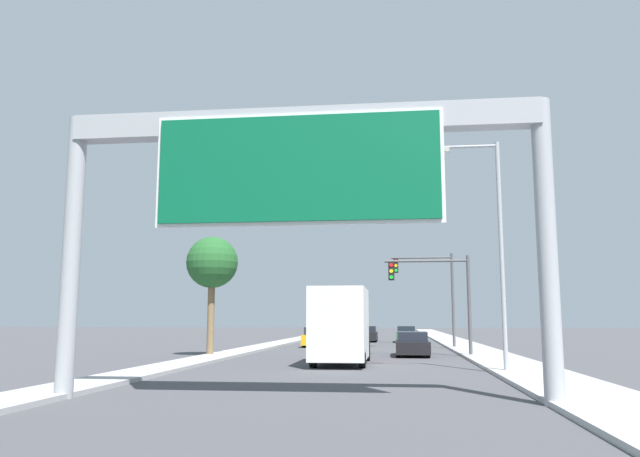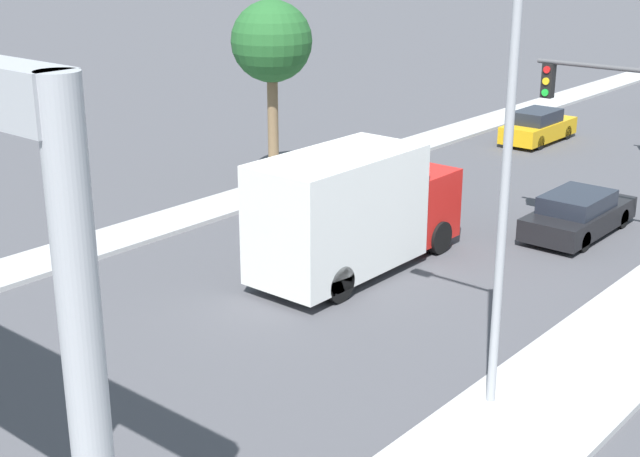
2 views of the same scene
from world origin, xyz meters
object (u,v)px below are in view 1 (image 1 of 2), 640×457
(car_mid_left, at_px, (406,335))
(sign_gantry, at_px, (298,173))
(car_far_center, at_px, (368,334))
(car_mid_center, at_px, (412,344))
(street_lamp_right, at_px, (493,235))
(traffic_light_near_intersection, at_px, (440,287))
(palm_tree_background, at_px, (212,264))
(traffic_light_mid_block, at_px, (434,284))
(car_near_right, at_px, (316,337))
(truck_box_primary, at_px, (341,326))

(car_mid_left, bearing_deg, sign_gantry, -94.80)
(car_far_center, bearing_deg, car_mid_center, -80.95)
(car_mid_center, xyz_separation_m, street_lamp_right, (3.05, -11.35, 4.82))
(street_lamp_right, bearing_deg, car_far_center, 101.11)
(car_far_center, height_order, traffic_light_near_intersection, traffic_light_near_intersection)
(sign_gantry, xyz_separation_m, palm_tree_background, (-7.98, 18.82, -0.76))
(traffic_light_mid_block, relative_size, palm_tree_background, 1.00)
(car_mid_left, relative_size, palm_tree_background, 0.69)
(street_lamp_right, bearing_deg, sign_gantry, -125.02)
(traffic_light_mid_block, bearing_deg, traffic_light_near_intersection, -91.52)
(sign_gantry, bearing_deg, car_near_right, 96.30)
(car_mid_left, height_order, palm_tree_background, palm_tree_background)
(truck_box_primary, distance_m, street_lamp_right, 8.61)
(car_near_right, height_order, street_lamp_right, street_lamp_right)
(truck_box_primary, bearing_deg, car_far_center, 90.00)
(car_near_right, distance_m, palm_tree_background, 14.37)
(traffic_light_near_intersection, bearing_deg, car_mid_left, 94.33)
(palm_tree_background, bearing_deg, car_mid_left, 63.36)
(traffic_light_near_intersection, height_order, palm_tree_background, palm_tree_background)
(car_mid_center, xyz_separation_m, car_mid_left, (-0.00, 21.01, 0.03))
(sign_gantry, distance_m, car_mid_center, 21.67)
(car_near_right, height_order, truck_box_primary, truck_box_primary)
(truck_box_primary, relative_size, street_lamp_right, 0.77)
(car_far_center, height_order, traffic_light_mid_block, traffic_light_mid_block)
(car_mid_left, xyz_separation_m, street_lamp_right, (3.05, -32.36, 4.80))
(palm_tree_background, bearing_deg, truck_box_primary, -33.52)
(car_mid_center, bearing_deg, traffic_light_near_intersection, -19.35)
(truck_box_primary, distance_m, traffic_light_mid_block, 17.67)
(car_mid_center, bearing_deg, traffic_light_mid_block, 78.61)
(palm_tree_background, bearing_deg, car_mid_center, 9.28)
(palm_tree_background, bearing_deg, car_near_right, 70.79)
(truck_box_primary, bearing_deg, car_mid_center, 63.96)
(traffic_light_mid_block, distance_m, palm_tree_background, 17.53)
(street_lamp_right, bearing_deg, traffic_light_mid_block, 93.16)
(car_near_right, bearing_deg, car_far_center, 72.33)
(car_near_right, xyz_separation_m, car_mid_left, (7.00, 10.02, -0.01))
(traffic_light_mid_block, relative_size, street_lamp_right, 0.74)
(car_mid_left, bearing_deg, truck_box_primary, -97.08)
(car_far_center, bearing_deg, traffic_light_mid_block, -66.72)
(car_near_right, bearing_deg, traffic_light_near_intersection, -53.25)
(sign_gantry, distance_m, traffic_light_near_intersection, 20.87)
(palm_tree_background, height_order, street_lamp_right, street_lamp_right)
(truck_box_primary, distance_m, traffic_light_near_intersection, 8.62)
(car_mid_center, bearing_deg, car_near_right, 122.50)
(sign_gantry, height_order, street_lamp_right, street_lamp_right)
(car_near_right, bearing_deg, street_lamp_right, -65.78)
(car_far_center, distance_m, car_near_right, 11.53)
(car_far_center, distance_m, car_mid_left, 3.63)
(sign_gantry, relative_size, palm_tree_background, 1.95)
(traffic_light_near_intersection, distance_m, palm_tree_background, 13.25)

